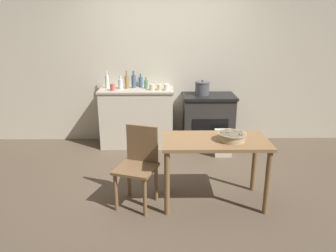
{
  "coord_description": "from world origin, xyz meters",
  "views": [
    {
      "loc": [
        -0.06,
        -3.77,
        1.92
      ],
      "look_at": [
        0.0,
        0.38,
        0.6
      ],
      "focal_mm": 35.0,
      "sensor_mm": 36.0,
      "label": 1
    }
  ],
  "objects_px": {
    "cup_mid_right": "(152,87)",
    "mixing_bowl_large": "(232,136)",
    "bottle_far_left": "(107,81)",
    "stove": "(208,120)",
    "bottle_center_left": "(134,81)",
    "cup_end_right": "(160,87)",
    "flour_sack": "(223,143)",
    "stock_pot": "(202,88)",
    "chair": "(138,163)",
    "bottle_left": "(121,84)",
    "bottle_mid_left": "(141,82)",
    "cup_far_right": "(112,87)",
    "bottle_center_right": "(127,82)",
    "bottle_center": "(146,84)",
    "cup_right": "(167,87)",
    "work_table": "(215,150)"
  },
  "relations": [
    {
      "from": "work_table",
      "to": "bottle_center",
      "type": "xyz_separation_m",
      "value": [
        -0.82,
        1.87,
        0.37
      ]
    },
    {
      "from": "mixing_bowl_large",
      "to": "flour_sack",
      "type": "bearing_deg",
      "value": 82.68
    },
    {
      "from": "bottle_far_left",
      "to": "bottle_mid_left",
      "type": "distance_m",
      "value": 0.53
    },
    {
      "from": "bottle_center",
      "to": "cup_far_right",
      "type": "distance_m",
      "value": 0.53
    },
    {
      "from": "bottle_center_left",
      "to": "bottle_center_right",
      "type": "xyz_separation_m",
      "value": [
        -0.11,
        -0.06,
        0.0
      ]
    },
    {
      "from": "work_table",
      "to": "cup_far_right",
      "type": "bearing_deg",
      "value": 127.95
    },
    {
      "from": "bottle_left",
      "to": "bottle_mid_left",
      "type": "distance_m",
      "value": 0.34
    },
    {
      "from": "bottle_left",
      "to": "bottle_mid_left",
      "type": "height_order",
      "value": "bottle_mid_left"
    },
    {
      "from": "stock_pot",
      "to": "cup_mid_right",
      "type": "relative_size",
      "value": 2.55
    },
    {
      "from": "cup_mid_right",
      "to": "cup_right",
      "type": "bearing_deg",
      "value": -7.81
    },
    {
      "from": "bottle_mid_left",
      "to": "bottle_center",
      "type": "relative_size",
      "value": 1.19
    },
    {
      "from": "bottle_center",
      "to": "cup_right",
      "type": "bearing_deg",
      "value": -27.66
    },
    {
      "from": "flour_sack",
      "to": "bottle_center_right",
      "type": "relative_size",
      "value": 1.46
    },
    {
      "from": "bottle_far_left",
      "to": "bottle_left",
      "type": "xyz_separation_m",
      "value": [
        0.22,
        -0.08,
        -0.03
      ]
    },
    {
      "from": "stock_pot",
      "to": "mixing_bowl_large",
      "type": "xyz_separation_m",
      "value": [
        0.1,
        -1.85,
        -0.15
      ]
    },
    {
      "from": "cup_mid_right",
      "to": "bottle_far_left",
      "type": "bearing_deg",
      "value": 164.69
    },
    {
      "from": "chair",
      "to": "flour_sack",
      "type": "xyz_separation_m",
      "value": [
        1.16,
        1.32,
        -0.27
      ]
    },
    {
      "from": "bottle_center_left",
      "to": "bottle_mid_left",
      "type": "bearing_deg",
      "value": 38.78
    },
    {
      "from": "cup_mid_right",
      "to": "mixing_bowl_large",
      "type": "bearing_deg",
      "value": -63.46
    },
    {
      "from": "stove",
      "to": "flour_sack",
      "type": "height_order",
      "value": "stove"
    },
    {
      "from": "bottle_left",
      "to": "bottle_center_right",
      "type": "xyz_separation_m",
      "value": [
        0.1,
        0.02,
        0.03
      ]
    },
    {
      "from": "bottle_far_left",
      "to": "bottle_mid_left",
      "type": "xyz_separation_m",
      "value": [
        0.53,
        0.07,
        -0.03
      ]
    },
    {
      "from": "bottle_far_left",
      "to": "mixing_bowl_large",
      "type": "bearing_deg",
      "value": -50.85
    },
    {
      "from": "bottle_left",
      "to": "cup_end_right",
      "type": "distance_m",
      "value": 0.62
    },
    {
      "from": "bottle_mid_left",
      "to": "chair",
      "type": "bearing_deg",
      "value": -87.32
    },
    {
      "from": "work_table",
      "to": "bottle_far_left",
      "type": "bearing_deg",
      "value": 126.7
    },
    {
      "from": "bottle_center_left",
      "to": "stock_pot",
      "type": "bearing_deg",
      "value": -6.06
    },
    {
      "from": "flour_sack",
      "to": "stock_pot",
      "type": "xyz_separation_m",
      "value": [
        -0.28,
        0.49,
        0.73
      ]
    },
    {
      "from": "stove",
      "to": "bottle_far_left",
      "type": "relative_size",
      "value": 3.0
    },
    {
      "from": "cup_end_right",
      "to": "bottle_left",
      "type": "bearing_deg",
      "value": 168.86
    },
    {
      "from": "stock_pot",
      "to": "bottle_center",
      "type": "distance_m",
      "value": 0.88
    },
    {
      "from": "flour_sack",
      "to": "cup_right",
      "type": "distance_m",
      "value": 1.2
    },
    {
      "from": "stove",
      "to": "cup_end_right",
      "type": "xyz_separation_m",
      "value": [
        -0.77,
        -0.07,
        0.55
      ]
    },
    {
      "from": "work_table",
      "to": "bottle_far_left",
      "type": "xyz_separation_m",
      "value": [
        -1.44,
        1.93,
        0.41
      ]
    },
    {
      "from": "bottle_far_left",
      "to": "cup_far_right",
      "type": "distance_m",
      "value": 0.27
    },
    {
      "from": "mixing_bowl_large",
      "to": "cup_mid_right",
      "type": "xyz_separation_m",
      "value": [
        -0.89,
        1.77,
        0.18
      ]
    },
    {
      "from": "chair",
      "to": "bottle_far_left",
      "type": "distance_m",
      "value": 2.11
    },
    {
      "from": "stove",
      "to": "cup_end_right",
      "type": "bearing_deg",
      "value": -174.65
    },
    {
      "from": "chair",
      "to": "stove",
      "type": "bearing_deg",
      "value": 80.57
    },
    {
      "from": "stove",
      "to": "bottle_center_left",
      "type": "bearing_deg",
      "value": 174.15
    },
    {
      "from": "bottle_center_right",
      "to": "cup_far_right",
      "type": "bearing_deg",
      "value": -140.36
    },
    {
      "from": "cup_mid_right",
      "to": "cup_far_right",
      "type": "bearing_deg",
      "value": -176.43
    },
    {
      "from": "bottle_far_left",
      "to": "bottle_center_right",
      "type": "xyz_separation_m",
      "value": [
        0.32,
        -0.07,
        -0.0
      ]
    },
    {
      "from": "stove",
      "to": "bottle_center_right",
      "type": "relative_size",
      "value": 3.01
    },
    {
      "from": "bottle_center",
      "to": "bottle_center_left",
      "type": "bearing_deg",
      "value": 166.06
    },
    {
      "from": "flour_sack",
      "to": "cup_right",
      "type": "relative_size",
      "value": 4.15
    },
    {
      "from": "bottle_center_right",
      "to": "cup_far_right",
      "type": "xyz_separation_m",
      "value": [
        -0.2,
        -0.17,
        -0.05
      ]
    },
    {
      "from": "mixing_bowl_large",
      "to": "bottle_far_left",
      "type": "xyz_separation_m",
      "value": [
        -1.6,
        1.97,
        0.24
      ]
    },
    {
      "from": "stock_pot",
      "to": "bottle_far_left",
      "type": "height_order",
      "value": "bottle_far_left"
    },
    {
      "from": "work_table",
      "to": "cup_right",
      "type": "distance_m",
      "value": 1.81
    }
  ]
}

